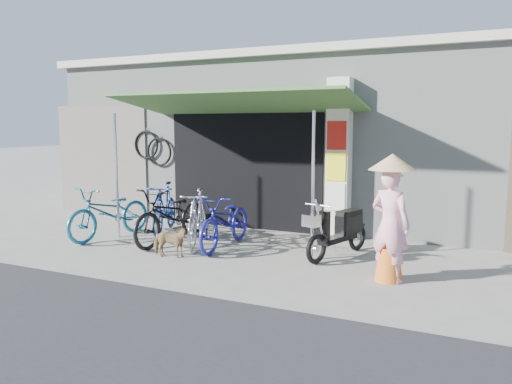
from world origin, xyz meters
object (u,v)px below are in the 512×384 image
at_px(nun, 390,219).
at_px(bike_navy, 226,221).
at_px(moped, 339,231).
at_px(bike_teal, 110,212).
at_px(bike_blue, 165,208).
at_px(bike_black, 172,215).
at_px(street_dog, 170,242).
at_px(bike_silver, 198,218).

bearing_deg(nun, bike_navy, 7.31).
bearing_deg(moped, bike_teal, -154.99).
height_order(bike_teal, bike_blue, bike_blue).
height_order(bike_teal, moped, bike_teal).
height_order(bike_teal, bike_black, bike_black).
distance_m(bike_teal, street_dog, 1.99).
relative_size(bike_teal, moped, 1.19).
distance_m(bike_teal, moped, 4.35).
height_order(bike_silver, moped, bike_silver).
relative_size(bike_black, street_dog, 3.14).
bearing_deg(bike_teal, street_dog, -13.08).
bearing_deg(bike_navy, moped, 4.88).
relative_size(bike_blue, bike_silver, 1.01).
distance_m(street_dog, moped, 2.76).
xyz_separation_m(bike_navy, nun, (2.93, -0.72, 0.38)).
height_order(street_dog, moped, moped).
xyz_separation_m(bike_teal, bike_silver, (1.82, 0.19, 0.00)).
bearing_deg(bike_blue, bike_black, -66.71).
distance_m(street_dog, nun, 3.50).
bearing_deg(bike_navy, bike_silver, -176.83).
distance_m(bike_silver, bike_navy, 0.54).
distance_m(bike_blue, bike_black, 0.86).
bearing_deg(moped, bike_silver, -154.48).
bearing_deg(street_dog, bike_black, 20.85).
bearing_deg(moped, bike_blue, -166.04).
bearing_deg(bike_silver, street_dog, -109.54).
bearing_deg(bike_teal, bike_black, 15.41).
relative_size(bike_black, moped, 1.22).
xyz_separation_m(bike_blue, bike_black, (0.60, -0.62, 0.01)).
bearing_deg(street_dog, nun, -97.16).
distance_m(bike_teal, bike_blue, 1.05).
height_order(bike_navy, street_dog, bike_navy).
relative_size(bike_blue, nun, 0.96).
height_order(bike_teal, street_dog, bike_teal).
relative_size(bike_black, nun, 1.12).
xyz_separation_m(bike_teal, bike_blue, (0.69, 0.78, 0.00)).
distance_m(bike_teal, bike_navy, 2.37).
height_order(bike_black, bike_silver, bike_black).
bearing_deg(nun, moped, -24.12).
bearing_deg(bike_black, moped, 10.56).
relative_size(bike_teal, bike_silver, 1.14).
bearing_deg(bike_teal, bike_blue, 56.72).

